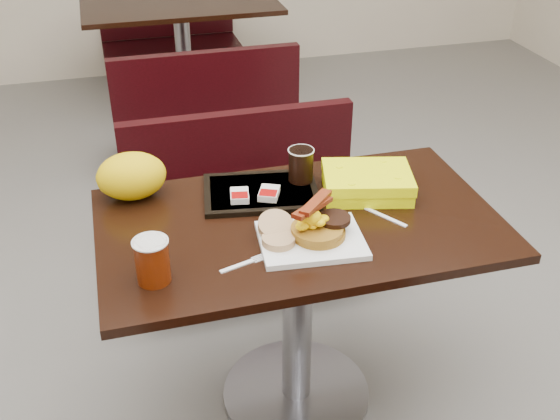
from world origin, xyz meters
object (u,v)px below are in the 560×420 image
object	(u,v)px
table_far	(184,61)
hashbrown_sleeve_left	(240,196)
table_near	(297,316)
bench_far_s	(202,104)
bench_near_n	(250,212)
paper_bag	(131,176)
bench_far_n	(171,32)
fork	(237,266)
coffee_cup_near	(152,261)
hashbrown_sleeve_right	(269,193)
coffee_cup_far	(301,165)
tray	(261,192)
clamshell	(367,182)
pancake_stack	(318,231)
knife	(384,216)
platter	(311,240)

from	to	relation	value
table_far	hashbrown_sleeve_left	world-z (taller)	hashbrown_sleeve_left
table_near	bench_far_s	distance (m)	1.90
bench_near_n	paper_bag	world-z (taller)	paper_bag
bench_far_n	fork	distance (m)	3.51
bench_near_n	coffee_cup_near	size ratio (longest dim) A/B	8.05
coffee_cup_near	hashbrown_sleeve_right	size ratio (longest dim) A/B	1.55
bench_far_n	coffee_cup_far	bearing A→B (deg)	-88.77
coffee_cup_far	tray	bearing A→B (deg)	-167.73
bench_near_n	paper_bag	xyz separation A→B (m)	(-0.47, -0.43, 0.47)
hashbrown_sleeve_right	clamshell	world-z (taller)	clamshell
clamshell	coffee_cup_far	bearing A→B (deg)	164.14
coffee_cup_far	coffee_cup_near	bearing A→B (deg)	-142.97
coffee_cup_near	pancake_stack	bearing A→B (deg)	7.77
coffee_cup_near	knife	size ratio (longest dim) A/B	0.78
platter	coffee_cup_far	bearing A→B (deg)	83.79
coffee_cup_near	hashbrown_sleeve_right	distance (m)	0.50
coffee_cup_near	tray	distance (m)	0.52
bench_far_n	knife	bearing A→B (deg)	-85.66
table_near	coffee_cup_near	bearing A→B (deg)	-157.98
bench_far_n	hashbrown_sleeve_left	bearing A→B (deg)	-92.75
clamshell	platter	bearing A→B (deg)	-124.84
table_near	bench_near_n	world-z (taller)	table_near
table_far	hashbrown_sleeve_right	world-z (taller)	hashbrown_sleeve_right
hashbrown_sleeve_right	paper_bag	xyz separation A→B (m)	(-0.41, 0.14, 0.05)
pancake_stack	coffee_cup_far	xyz separation A→B (m)	(0.04, 0.33, 0.04)
table_near	coffee_cup_far	bearing A→B (deg)	72.29
pancake_stack	table_far	bearing A→B (deg)	90.46
bench_far_n	bench_near_n	bearing A→B (deg)	-90.00
bench_far_s	hashbrown_sleeve_left	size ratio (longest dim) A/B	12.94
bench_near_n	fork	size ratio (longest dim) A/B	7.14
fork	knife	distance (m)	0.50
table_far	pancake_stack	xyz separation A→B (m)	(0.02, -2.72, 0.41)
table_far	coffee_cup_far	distance (m)	2.43
bench_near_n	fork	bearing A→B (deg)	-104.62
bench_far_s	coffee_cup_far	xyz separation A→B (m)	(0.07, -1.69, 0.46)
fork	table_near	bearing A→B (deg)	21.60
hashbrown_sleeve_right	bench_near_n	bearing A→B (deg)	108.26
platter	tray	world-z (taller)	same
coffee_cup_far	platter	bearing A→B (deg)	-101.49
table_far	paper_bag	xyz separation A→B (m)	(-0.47, -2.33, 0.45)
fork	pancake_stack	bearing A→B (deg)	-2.50
coffee_cup_far	bench_far_s	bearing A→B (deg)	92.25
hashbrown_sleeve_left	clamshell	size ratio (longest dim) A/B	0.28
bench_near_n	pancake_stack	size ratio (longest dim) A/B	6.43
bench_far_s	tray	bearing A→B (deg)	-92.48
pancake_stack	hashbrown_sleeve_right	world-z (taller)	pancake_stack
table_far	hashbrown_sleeve_left	distance (m)	2.49
pancake_stack	knife	size ratio (longest dim) A/B	0.97
platter	bench_near_n	bearing A→B (deg)	95.20
bench_near_n	hashbrown_sleeve_right	xyz separation A→B (m)	(-0.06, -0.57, 0.42)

